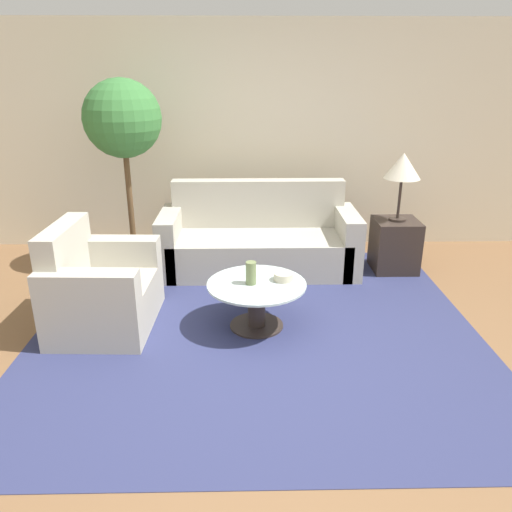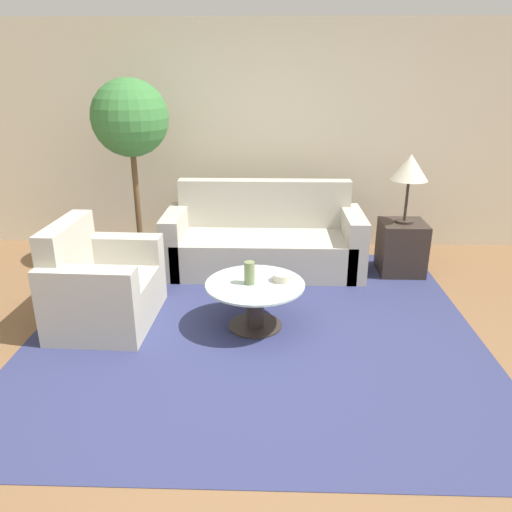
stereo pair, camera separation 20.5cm
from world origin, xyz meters
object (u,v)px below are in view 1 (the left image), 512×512
object	(u,v)px
coffee_table	(257,299)
vase	(251,273)
potted_plant	(123,127)
bowl	(283,277)
armchair	(98,292)
sofa_main	(259,242)
table_lamp	(403,167)

from	to	relation	value
coffee_table	vase	bearing A→B (deg)	-169.90
coffee_table	potted_plant	size ratio (longest dim) A/B	0.42
coffee_table	potted_plant	xyz separation A→B (m)	(-1.32, 1.40, 1.25)
bowl	vase	bearing A→B (deg)	-166.18
armchair	vase	size ratio (longest dim) A/B	5.33
sofa_main	vase	world-z (taller)	sofa_main
armchair	vase	distance (m)	1.31
coffee_table	table_lamp	world-z (taller)	table_lamp
coffee_table	potted_plant	bearing A→B (deg)	133.21
potted_plant	bowl	xyz separation A→B (m)	(1.54, -1.34, -1.08)
bowl	coffee_table	bearing A→B (deg)	-165.43
vase	armchair	bearing A→B (deg)	176.34
vase	sofa_main	bearing A→B (deg)	85.94
coffee_table	table_lamp	distance (m)	2.16
armchair	vase	world-z (taller)	armchair
potted_plant	coffee_table	bearing A→B (deg)	-46.79
armchair	coffee_table	distance (m)	1.34
armchair	vase	xyz separation A→B (m)	(1.29, -0.08, 0.20)
coffee_table	bowl	distance (m)	0.29
table_lamp	bowl	world-z (taller)	table_lamp
potted_plant	vase	distance (m)	2.15
potted_plant	armchair	bearing A→B (deg)	-91.09
vase	coffee_table	bearing A→B (deg)	10.10
table_lamp	bowl	distance (m)	1.90
potted_plant	vase	world-z (taller)	potted_plant
armchair	potted_plant	world-z (taller)	potted_plant
table_lamp	coffee_table	bearing A→B (deg)	-140.19
potted_plant	sofa_main	bearing A→B (deg)	-1.53
coffee_table	bowl	size ratio (longest dim) A/B	5.12
sofa_main	table_lamp	size ratio (longest dim) A/B	2.95
sofa_main	vase	xyz separation A→B (m)	(-0.10, -1.37, 0.21)
potted_plant	bowl	world-z (taller)	potted_plant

